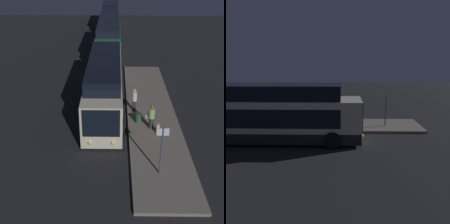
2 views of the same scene
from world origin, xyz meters
The scene contains 10 objects.
ground centered at (0.00, 0.00, 0.00)m, with size 80.00×80.00×0.00m, color #232326.
platform centered at (0.00, 3.33, 0.09)m, with size 20.00×3.47×0.18m.
bus_lead centered at (-0.85, -0.07, 1.69)m, with size 11.50×2.75×3.78m.
bus_second centered at (-14.29, -0.07, 1.75)m, with size 11.91×2.84×3.87m.
bus_third centered at (-28.72, -0.07, 1.87)m, with size 12.64×2.74×4.16m.
passenger_boarding centered at (-0.21, 2.11, 1.10)m, with size 0.50×0.50×1.68m.
passenger_waiting centered at (2.40, 3.08, 1.06)m, with size 0.59×0.67×1.66m.
suitcase centered at (2.97, 3.46, 0.50)m, with size 0.33×0.19×0.88m.
sign_post centered at (7.15, 3.09, 1.86)m, with size 0.10×0.60×2.77m.
trash_bin centered at (1.60, 2.30, 0.50)m, with size 0.44×0.44×0.65m.
Camera 1 is at (20.30, 0.77, 10.52)m, focal length 50.00 mm.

